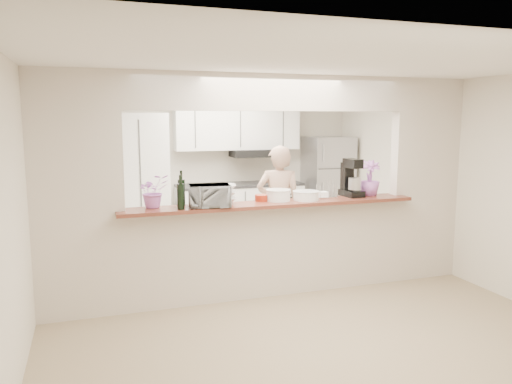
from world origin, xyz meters
name	(u,v)px	position (x,y,z in m)	size (l,w,h in m)	color
floor	(271,294)	(0.00, 0.00, 0.00)	(6.00, 6.00, 0.00)	tan
tile_overlay	(233,258)	(0.00, 1.55, 0.01)	(5.00, 2.90, 0.01)	beige
partition	(271,167)	(0.00, 0.00, 1.48)	(5.00, 0.15, 2.50)	beige
bar_counter	(271,246)	(0.00, 0.00, 0.58)	(3.40, 0.38, 1.09)	beige
kitchen_cabinets	(202,183)	(-0.19, 2.72, 0.97)	(3.15, 0.62, 2.25)	white
refrigerator	(327,185)	(2.05, 2.65, 0.85)	(0.75, 0.70, 1.70)	#9E9DA2
flower_left	(153,191)	(-1.30, 0.05, 1.27)	(0.32, 0.27, 0.35)	#C96AAE
wine_bottle_a	(180,196)	(-1.05, -0.15, 1.23)	(0.07, 0.07, 0.36)	black
wine_bottle_b	(181,192)	(-1.00, 0.07, 1.24)	(0.08, 0.08, 0.38)	black
toaster_oven	(209,196)	(-0.73, -0.10, 1.21)	(0.43, 0.29, 0.24)	#A2A2A6
serving_bowls	(223,194)	(-0.54, 0.05, 1.19)	(0.28, 0.28, 0.21)	white
plate_stack_a	(278,195)	(0.10, 0.03, 1.15)	(0.28, 0.28, 0.13)	white
plate_stack_b	(306,196)	(0.42, -0.03, 1.14)	(0.30, 0.30, 0.11)	white
red_bowl	(262,198)	(-0.08, 0.08, 1.13)	(0.15, 0.15, 0.07)	maroon
tan_bowl	(273,197)	(0.05, 0.08, 1.12)	(0.15, 0.15, 0.07)	tan
utensil_caddy	(327,190)	(0.73, 0.05, 1.18)	(0.25, 0.16, 0.22)	silver
stand_mixer	(351,179)	(1.05, 0.07, 1.29)	(0.21, 0.32, 0.45)	black
flower_right	(370,178)	(1.30, 0.05, 1.30)	(0.24, 0.24, 0.43)	#AA62B6
person	(279,207)	(0.48, 0.99, 0.83)	(0.60, 0.40, 1.66)	tan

